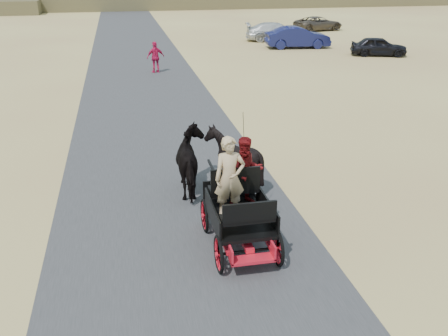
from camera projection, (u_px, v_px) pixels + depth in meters
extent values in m
plane|color=tan|center=(196.00, 286.00, 9.65)|extent=(140.00, 140.00, 0.00)
cube|color=#38383A|center=(196.00, 286.00, 9.65)|extent=(6.00, 140.00, 0.01)
cube|color=brown|center=(124.00, 0.00, 65.28)|extent=(140.00, 6.00, 2.40)
imported|color=black|center=(193.00, 162.00, 13.35)|extent=(0.91, 2.01, 1.70)
imported|color=black|center=(233.00, 159.00, 13.56)|extent=(1.37, 1.54, 1.70)
imported|color=tan|center=(230.00, 178.00, 10.45)|extent=(0.66, 0.43, 1.80)
imported|color=#660C0F|center=(246.00, 171.00, 11.09)|extent=(0.77, 0.60, 1.58)
imported|color=#C11649|center=(156.00, 57.00, 27.95)|extent=(1.08, 0.66, 1.73)
imported|color=black|center=(379.00, 46.00, 33.13)|extent=(3.90, 2.55, 1.24)
imported|color=navy|center=(298.00, 37.00, 36.08)|extent=(4.73, 2.00, 1.52)
imported|color=silver|center=(276.00, 32.00, 39.35)|extent=(5.11, 2.78, 1.41)
imported|color=brown|center=(318.00, 23.00, 45.36)|extent=(4.81, 2.96, 1.25)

